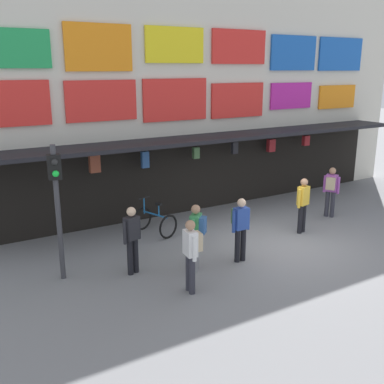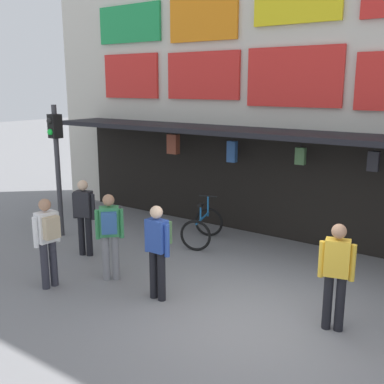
% 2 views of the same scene
% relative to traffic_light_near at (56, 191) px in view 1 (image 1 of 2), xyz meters
% --- Properties ---
extents(ground_plane, '(80.00, 80.00, 0.00)m').
position_rel_traffic_light_near_xyz_m(ground_plane, '(5.90, -1.00, -2.14)').
color(ground_plane, slate).
extents(shopfront, '(18.00, 2.60, 8.00)m').
position_rel_traffic_light_near_xyz_m(shopfront, '(5.90, 3.57, 1.82)').
color(shopfront, beige).
rests_on(shopfront, ground).
extents(traffic_light_near, '(0.31, 0.34, 3.20)m').
position_rel_traffic_light_near_xyz_m(traffic_light_near, '(0.00, 0.00, 0.00)').
color(traffic_light_near, '#38383D').
rests_on(traffic_light_near, ground).
extents(bicycle_parked, '(1.04, 1.32, 1.05)m').
position_rel_traffic_light_near_xyz_m(bicycle_parked, '(3.18, 1.55, -1.75)').
color(bicycle_parked, black).
rests_on(bicycle_parked, ground).
extents(pedestrian_in_green, '(0.53, 0.35, 1.68)m').
position_rel_traffic_light_near_xyz_m(pedestrian_in_green, '(4.19, -1.30, -1.16)').
color(pedestrian_in_green, black).
rests_on(pedestrian_in_green, ground).
extents(pedestrian_in_white, '(0.47, 0.47, 1.68)m').
position_rel_traffic_light_near_xyz_m(pedestrian_in_white, '(2.95, -1.22, -1.16)').
color(pedestrian_in_white, gray).
rests_on(pedestrian_in_white, ground).
extents(pedestrian_in_blue, '(0.47, 0.48, 1.68)m').
position_rel_traffic_light_near_xyz_m(pedestrian_in_blue, '(8.87, 0.03, -1.16)').
color(pedestrian_in_blue, '#2D2D38').
rests_on(pedestrian_in_blue, ground).
extents(pedestrian_in_black, '(0.38, 0.53, 1.68)m').
position_rel_traffic_light_near_xyz_m(pedestrian_in_black, '(2.28, -2.10, -1.16)').
color(pedestrian_in_black, '#2D2D38').
rests_on(pedestrian_in_black, ground).
extents(pedestrian_in_purple, '(0.51, 0.33, 1.68)m').
position_rel_traffic_light_near_xyz_m(pedestrian_in_purple, '(1.54, -0.59, -1.19)').
color(pedestrian_in_purple, black).
rests_on(pedestrian_in_purple, ground).
extents(pedestrian_in_red, '(0.52, 0.30, 1.68)m').
position_rel_traffic_light_near_xyz_m(pedestrian_in_red, '(7.02, -0.59, -1.19)').
color(pedestrian_in_red, black).
rests_on(pedestrian_in_red, ground).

